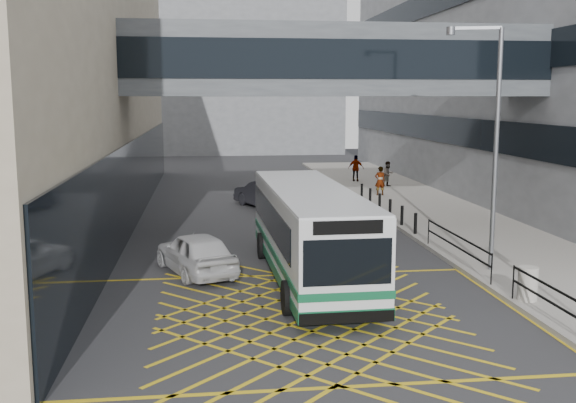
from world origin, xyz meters
name	(u,v)px	position (x,y,z in m)	size (l,w,h in m)	color
ground	(306,318)	(0.00, 0.00, 0.00)	(120.00, 120.00, 0.00)	#333335
building_far	(209,70)	(-2.00, 60.00, 9.00)	(28.00, 16.00, 18.00)	gray
skybridge	(334,62)	(3.00, 12.00, 7.50)	(20.00, 4.10, 3.00)	#4E5359
pavement	(437,214)	(9.00, 15.00, 0.08)	(6.00, 54.00, 0.16)	#9B958D
box_junction	(306,318)	(0.00, 0.00, 0.00)	(12.00, 9.00, 0.01)	gold
bus	(309,230)	(0.69, 3.97, 1.63)	(2.91, 10.93, 3.05)	silver
car_white	(196,252)	(-3.03, 5.07, 0.74)	(1.91, 4.68, 1.49)	silver
car_dark	(266,194)	(0.59, 18.67, 0.76)	(1.90, 4.85, 1.52)	#222228
car_silver	(282,204)	(1.11, 15.55, 0.67)	(1.82, 4.31, 1.34)	gray
street_lamp	(491,134)	(6.75, 3.86, 4.75)	(1.82, 0.69, 8.07)	slate
litter_bin	(528,284)	(6.51, 0.32, 0.65)	(0.56, 0.56, 0.98)	#ADA89E
kerb_railings	(495,264)	(6.15, 1.78, 0.88)	(0.05, 12.54, 1.00)	black
bollards	(385,205)	(6.25, 15.00, 0.61)	(0.14, 10.14, 0.90)	black
pedestrian_a	(380,181)	(7.70, 21.46, 1.02)	(0.69, 0.49, 1.72)	gray
pedestrian_b	(388,174)	(9.25, 25.27, 0.98)	(0.80, 0.47, 1.64)	gray
pedestrian_c	(356,168)	(7.78, 28.27, 1.07)	(1.07, 0.52, 1.81)	gray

